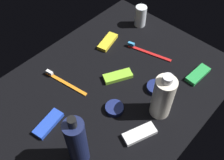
% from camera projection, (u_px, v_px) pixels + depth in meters
% --- Properties ---
extents(ground_plane, '(0.84, 0.64, 0.01)m').
position_uv_depth(ground_plane, '(112.00, 86.00, 0.91)').
color(ground_plane, black).
extents(lotion_bottle, '(0.05, 0.05, 0.21)m').
position_uv_depth(lotion_bottle, '(77.00, 142.00, 0.66)').
color(lotion_bottle, '#171E44').
rests_on(lotion_bottle, ground_plane).
extents(bodywash_bottle, '(0.07, 0.07, 0.18)m').
position_uv_depth(bodywash_bottle, '(163.00, 97.00, 0.77)').
color(bodywash_bottle, silver).
rests_on(bodywash_bottle, ground_plane).
extents(deodorant_stick, '(0.05, 0.05, 0.09)m').
position_uv_depth(deodorant_stick, '(141.00, 16.00, 1.08)').
color(deodorant_stick, silver).
rests_on(deodorant_stick, ground_plane).
extents(toothbrush_orange, '(0.04, 0.18, 0.02)m').
position_uv_depth(toothbrush_orange, '(63.00, 81.00, 0.91)').
color(toothbrush_orange, orange).
rests_on(toothbrush_orange, ground_plane).
extents(toothbrush_red, '(0.06, 0.18, 0.02)m').
position_uv_depth(toothbrush_red, '(146.00, 51.00, 1.00)').
color(toothbrush_red, red).
rests_on(toothbrush_red, ground_plane).
extents(snack_bar_white, '(0.11, 0.08, 0.01)m').
position_uv_depth(snack_bar_white, '(140.00, 134.00, 0.78)').
color(snack_bar_white, white).
rests_on(snack_bar_white, ground_plane).
extents(snack_bar_green, '(0.11, 0.05, 0.01)m').
position_uv_depth(snack_bar_green, '(198.00, 74.00, 0.92)').
color(snack_bar_green, green).
rests_on(snack_bar_green, ground_plane).
extents(snack_bar_blue, '(0.11, 0.06, 0.01)m').
position_uv_depth(snack_bar_blue, '(48.00, 123.00, 0.80)').
color(snack_bar_blue, blue).
rests_on(snack_bar_blue, ground_plane).
extents(snack_bar_yellow, '(0.11, 0.06, 0.01)m').
position_uv_depth(snack_bar_yellow, '(108.00, 42.00, 1.03)').
color(snack_bar_yellow, yellow).
rests_on(snack_bar_yellow, ground_plane).
extents(snack_bar_lime, '(0.11, 0.08, 0.01)m').
position_uv_depth(snack_bar_lime, '(118.00, 76.00, 0.92)').
color(snack_bar_lime, '#8CD133').
rests_on(snack_bar_lime, ground_plane).
extents(cream_tin_left, '(0.06, 0.06, 0.02)m').
position_uv_depth(cream_tin_left, '(156.00, 87.00, 0.89)').
color(cream_tin_left, navy).
rests_on(cream_tin_left, ground_plane).
extents(cream_tin_right, '(0.06, 0.06, 0.02)m').
position_uv_depth(cream_tin_right, '(114.00, 108.00, 0.83)').
color(cream_tin_right, navy).
rests_on(cream_tin_right, ground_plane).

